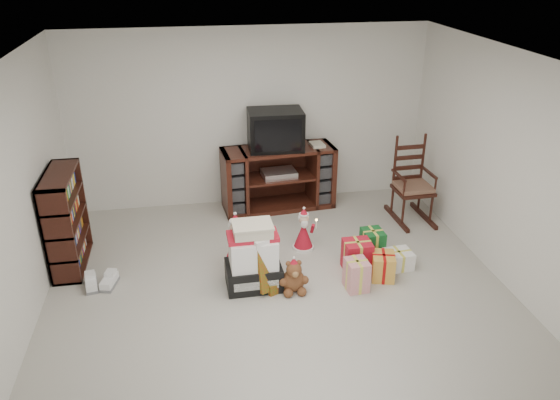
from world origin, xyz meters
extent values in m
cube|color=#A6A398|center=(0.00, 0.00, -0.01)|extent=(5.00, 5.00, 0.01)
cube|color=silver|center=(0.00, 0.00, 2.50)|extent=(5.00, 5.00, 0.01)
cube|color=white|center=(0.00, 2.50, 1.25)|extent=(5.00, 0.01, 2.50)
cube|color=white|center=(0.00, -2.50, 1.25)|extent=(5.00, 0.01, 2.50)
cube|color=white|center=(-2.50, 0.00, 1.25)|extent=(0.01, 5.00, 2.50)
cube|color=white|center=(2.50, 0.00, 1.25)|extent=(0.01, 5.00, 2.50)
cube|color=#421C12|center=(0.35, 2.19, 0.45)|extent=(1.61, 0.70, 0.89)
cube|color=silver|center=(0.35, 2.16, 0.53)|extent=(0.50, 0.38, 0.09)
cube|color=#35140E|center=(-2.31, 1.07, 0.58)|extent=(0.32, 0.95, 1.16)
cube|color=#35140E|center=(2.09, 1.49, 0.43)|extent=(0.50, 0.48, 0.05)
cube|color=#835B47|center=(2.09, 1.49, 0.49)|extent=(0.46, 0.44, 0.06)
cube|color=#35140E|center=(2.09, 1.70, 0.83)|extent=(0.41, 0.07, 0.74)
cube|color=#35140E|center=(2.09, 1.49, 0.03)|extent=(0.51, 0.81, 0.06)
cube|color=black|center=(-0.26, 0.24, 0.14)|extent=(0.61, 0.45, 0.27)
cube|color=white|center=(-0.26, 0.24, 0.44)|extent=(0.51, 0.40, 0.33)
cube|color=#B61426|center=(-0.26, 0.24, 0.63)|extent=(0.55, 0.30, 0.05)
cube|color=beige|center=(-0.26, 0.24, 0.70)|extent=(0.41, 0.32, 0.11)
cube|color=maroon|center=(-0.24, 0.54, 0.23)|extent=(0.36, 0.22, 0.45)
cube|color=black|center=(-0.24, 0.62, 0.51)|extent=(0.18, 0.05, 0.03)
ellipsoid|color=brown|center=(0.15, 0.07, 0.13)|extent=(0.25, 0.22, 0.27)
sphere|color=brown|center=(0.15, 0.04, 0.29)|extent=(0.17, 0.17, 0.17)
cone|color=#AA1224|center=(0.46, 0.95, 0.18)|extent=(0.26, 0.26, 0.37)
sphere|color=beige|center=(0.46, 0.95, 0.42)|extent=(0.13, 0.13, 0.13)
cone|color=#AA1224|center=(0.46, 0.95, 0.51)|extent=(0.11, 0.11, 0.09)
cylinder|color=silver|center=(0.59, 0.85, 0.38)|extent=(0.02, 0.02, 0.11)
cone|color=#AA1224|center=(-0.40, 0.74, 0.22)|extent=(0.31, 0.31, 0.44)
sphere|color=beige|center=(-0.40, 0.74, 0.49)|extent=(0.15, 0.15, 0.15)
cone|color=#AA1224|center=(-0.40, 0.74, 0.61)|extent=(0.13, 0.13, 0.11)
cylinder|color=silver|center=(-0.24, 0.62, 0.45)|extent=(0.02, 0.02, 0.13)
cube|color=white|center=(-2.04, 0.51, 0.05)|extent=(0.18, 0.32, 0.11)
cube|color=white|center=(-1.84, 0.51, 0.05)|extent=(0.20, 0.32, 0.11)
cube|color=#B61426|center=(0.97, 0.32, 0.14)|extent=(0.29, 0.29, 0.29)
cube|color=#196428|center=(1.19, 0.60, 0.14)|extent=(0.29, 0.29, 0.29)
cube|color=#EDAF45|center=(1.24, 0.16, 0.14)|extent=(0.29, 0.29, 0.29)
cube|color=white|center=(0.91, -0.06, 0.14)|extent=(0.29, 0.29, 0.29)
cube|color=white|center=(1.47, 0.38, 0.14)|extent=(0.29, 0.29, 0.29)
cube|color=black|center=(0.32, 2.19, 1.16)|extent=(0.75, 0.54, 0.54)
cube|color=black|center=(0.32, 1.93, 1.16)|extent=(0.63, 0.04, 0.43)
camera|label=1|loc=(-0.86, -4.84, 3.45)|focal=35.00mm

